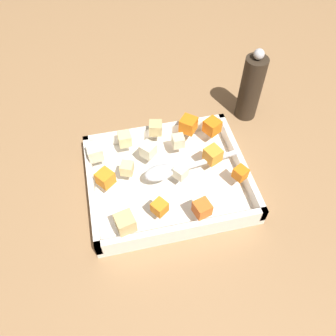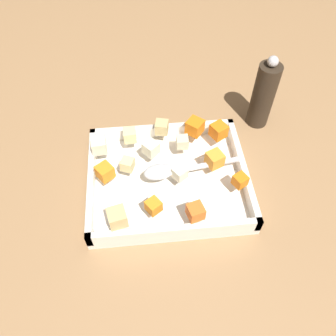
% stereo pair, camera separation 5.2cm
% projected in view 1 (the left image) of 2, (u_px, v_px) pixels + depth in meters
% --- Properties ---
extents(ground_plane, '(4.00, 4.00, 0.00)m').
position_uv_depth(ground_plane, '(164.00, 188.00, 0.73)').
color(ground_plane, '#936D47').
extents(baking_dish, '(0.33, 0.27, 0.05)m').
position_uv_depth(baking_dish, '(168.00, 180.00, 0.73)').
color(baking_dish, white).
rests_on(baking_dish, ground_plane).
extents(carrot_chunk_corner_se, '(0.04, 0.04, 0.03)m').
position_uv_depth(carrot_chunk_corner_se, '(212.00, 126.00, 0.76)').
color(carrot_chunk_corner_se, orange).
rests_on(carrot_chunk_corner_se, baking_dish).
extents(carrot_chunk_corner_nw, '(0.04, 0.04, 0.03)m').
position_uv_depth(carrot_chunk_corner_nw, '(105.00, 178.00, 0.67)').
color(carrot_chunk_corner_nw, orange).
rests_on(carrot_chunk_corner_nw, baking_dish).
extents(carrot_chunk_heap_side, '(0.03, 0.03, 0.02)m').
position_uv_depth(carrot_chunk_heap_side, '(240.00, 173.00, 0.68)').
color(carrot_chunk_heap_side, orange).
rests_on(carrot_chunk_heap_side, baking_dish).
extents(carrot_chunk_front_center, '(0.04, 0.04, 0.03)m').
position_uv_depth(carrot_chunk_front_center, '(160.00, 207.00, 0.64)').
color(carrot_chunk_front_center, orange).
rests_on(carrot_chunk_front_center, baking_dish).
extents(carrot_chunk_corner_ne, '(0.04, 0.04, 0.03)m').
position_uv_depth(carrot_chunk_corner_ne, '(202.00, 208.00, 0.63)').
color(carrot_chunk_corner_ne, orange).
rests_on(carrot_chunk_corner_ne, baking_dish).
extents(carrot_chunk_center, '(0.04, 0.04, 0.03)m').
position_uv_depth(carrot_chunk_center, '(213.00, 155.00, 0.71)').
color(carrot_chunk_center, orange).
rests_on(carrot_chunk_center, baking_dish).
extents(carrot_chunk_under_handle, '(0.05, 0.05, 0.03)m').
position_uv_depth(carrot_chunk_under_handle, '(188.00, 125.00, 0.76)').
color(carrot_chunk_under_handle, orange).
rests_on(carrot_chunk_under_handle, baking_dish).
extents(potato_chunk_mid_left, '(0.03, 0.03, 0.03)m').
position_uv_depth(potato_chunk_mid_left, '(125.00, 139.00, 0.74)').
color(potato_chunk_mid_left, '#E0CC89').
rests_on(potato_chunk_mid_left, baking_dish).
extents(potato_chunk_rim_edge, '(0.04, 0.04, 0.03)m').
position_uv_depth(potato_chunk_rim_edge, '(148.00, 150.00, 0.72)').
color(potato_chunk_rim_edge, beige).
rests_on(potato_chunk_rim_edge, baking_dish).
extents(potato_chunk_near_spoon, '(0.04, 0.04, 0.03)m').
position_uv_depth(potato_chunk_near_spoon, '(125.00, 223.00, 0.61)').
color(potato_chunk_near_spoon, tan).
rests_on(potato_chunk_near_spoon, baking_dish).
extents(potato_chunk_far_left, '(0.03, 0.03, 0.02)m').
position_uv_depth(potato_chunk_far_left, '(181.00, 172.00, 0.69)').
color(potato_chunk_far_left, beige).
rests_on(potato_chunk_far_left, baking_dish).
extents(potato_chunk_near_left, '(0.03, 0.03, 0.02)m').
position_uv_depth(potato_chunk_near_left, '(127.00, 168.00, 0.69)').
color(potato_chunk_near_left, '#E0CC89').
rests_on(potato_chunk_near_left, baking_dish).
extents(potato_chunk_heap_top, '(0.03, 0.03, 0.03)m').
position_uv_depth(potato_chunk_heap_top, '(95.00, 152.00, 0.71)').
color(potato_chunk_heap_top, beige).
rests_on(potato_chunk_heap_top, baking_dish).
extents(potato_chunk_near_right, '(0.03, 0.03, 0.02)m').
position_uv_depth(potato_chunk_near_right, '(178.00, 141.00, 0.74)').
color(potato_chunk_near_right, beige).
rests_on(potato_chunk_near_right, baking_dish).
extents(potato_chunk_mid_right, '(0.03, 0.03, 0.03)m').
position_uv_depth(potato_chunk_mid_right, '(156.00, 128.00, 0.76)').
color(potato_chunk_mid_right, tan).
rests_on(potato_chunk_mid_right, baking_dish).
extents(serving_spoon, '(0.21, 0.05, 0.02)m').
position_uv_depth(serving_spoon, '(166.00, 171.00, 0.69)').
color(serving_spoon, silver).
rests_on(serving_spoon, baking_dish).
extents(pepper_mill, '(0.05, 0.05, 0.19)m').
position_uv_depth(pepper_mill, '(251.00, 88.00, 0.80)').
color(pepper_mill, '#2D2319').
rests_on(pepper_mill, ground_plane).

